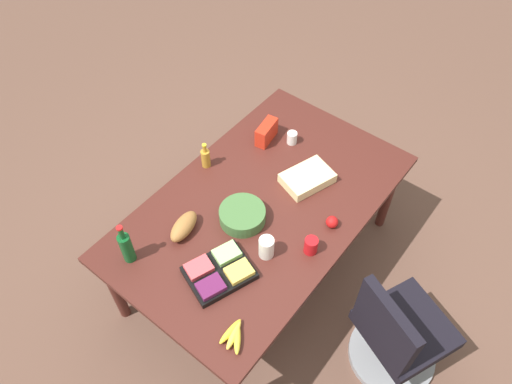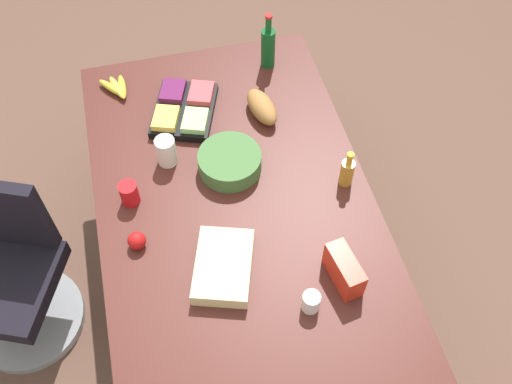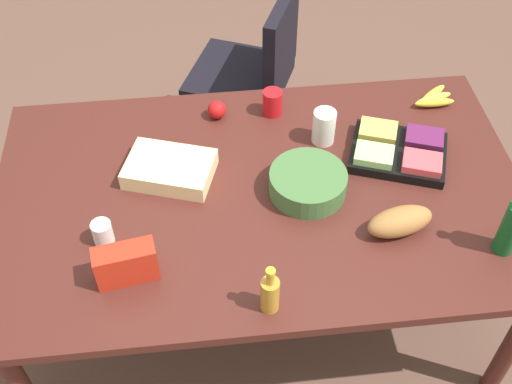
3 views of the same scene
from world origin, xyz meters
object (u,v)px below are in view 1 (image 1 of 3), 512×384
object	(u,v)px
paper_cup	(292,138)
conference_table	(262,210)
dressing_bottle	(206,158)
salad_bowl	(242,215)
chip_bag_red	(266,132)
office_chair	(396,337)
mayo_jar	(266,247)
red_solo_cup	(311,246)
bread_loaf	(184,226)
wine_bottle	(126,247)
fruit_platter	(219,272)
banana_bunch	(234,335)
apple_red	(332,222)
sheet_cake	(307,178)

from	to	relation	value
paper_cup	conference_table	bearing A→B (deg)	16.97
dressing_bottle	salad_bowl	bearing A→B (deg)	67.31
chip_bag_red	office_chair	bearing A→B (deg)	69.17
conference_table	office_chair	bearing A→B (deg)	86.79
conference_table	salad_bowl	world-z (taller)	salad_bowl
mayo_jar	red_solo_cup	distance (m)	0.26
bread_loaf	wine_bottle	size ratio (longest dim) A/B	0.77
office_chair	mayo_jar	xyz separation A→B (m)	(0.22, -0.83, 0.46)
dressing_bottle	fruit_platter	bearing A→B (deg)	46.96
dressing_bottle	banana_bunch	size ratio (longest dim) A/B	1.13
fruit_platter	apple_red	world-z (taller)	apple_red
salad_bowl	paper_cup	xyz separation A→B (m)	(-0.74, -0.15, 0.00)
red_solo_cup	salad_bowl	xyz separation A→B (m)	(0.07, -0.46, -0.01)
banana_bunch	paper_cup	world-z (taller)	paper_cup
office_chair	sheet_cake	distance (m)	1.12
salad_bowl	paper_cup	size ratio (longest dim) A/B	3.17
sheet_cake	apple_red	distance (m)	0.38
conference_table	office_chair	xyz separation A→B (m)	(0.06, 1.08, -0.32)
conference_table	office_chair	size ratio (longest dim) A/B	2.17
mayo_jar	fruit_platter	bearing A→B (deg)	-24.57
sheet_cake	chip_bag_red	bearing A→B (deg)	-108.07
conference_table	mayo_jar	size ratio (longest dim) A/B	13.71
wine_bottle	chip_bag_red	bearing A→B (deg)	178.88
dressing_bottle	fruit_platter	size ratio (longest dim) A/B	0.46
banana_bunch	conference_table	bearing A→B (deg)	-151.48
red_solo_cup	dressing_bottle	bearing A→B (deg)	-97.79
red_solo_cup	paper_cup	xyz separation A→B (m)	(-0.66, -0.61, -0.01)
salad_bowl	apple_red	distance (m)	0.55
red_solo_cup	bread_loaf	size ratio (longest dim) A/B	0.46
office_chair	banana_bunch	size ratio (longest dim) A/B	5.17
wine_bottle	bread_loaf	bearing A→B (deg)	160.76
bread_loaf	wine_bottle	xyz separation A→B (m)	(0.33, -0.12, 0.07)
mayo_jar	wine_bottle	size ratio (longest dim) A/B	0.46
office_chair	chip_bag_red	distance (m)	1.58
red_solo_cup	salad_bowl	size ratio (longest dim) A/B	0.39
banana_bunch	chip_bag_red	bearing A→B (deg)	-149.02
mayo_jar	wine_bottle	xyz separation A→B (m)	(0.51, -0.60, 0.05)
fruit_platter	apple_red	distance (m)	0.75
mayo_jar	paper_cup	xyz separation A→B (m)	(-0.84, -0.42, -0.03)
red_solo_cup	paper_cup	bearing A→B (deg)	-137.35
chip_bag_red	bread_loaf	size ratio (longest dim) A/B	0.83
office_chair	chip_bag_red	size ratio (longest dim) A/B	4.53
paper_cup	apple_red	distance (m)	0.75
conference_table	mayo_jar	distance (m)	0.40
office_chair	chip_bag_red	world-z (taller)	office_chair
dressing_bottle	apple_red	world-z (taller)	dressing_bottle
dressing_bottle	bread_loaf	distance (m)	0.55
red_solo_cup	dressing_bottle	distance (m)	0.95
bread_loaf	sheet_cake	bearing A→B (deg)	155.56
conference_table	bread_loaf	world-z (taller)	bread_loaf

